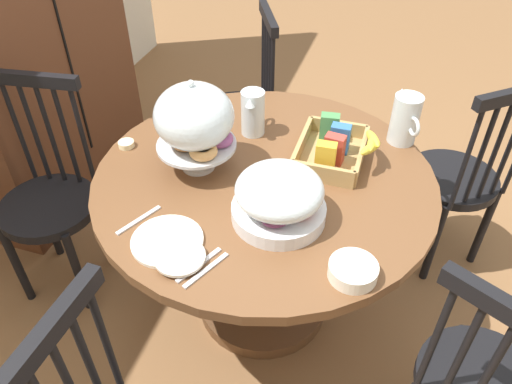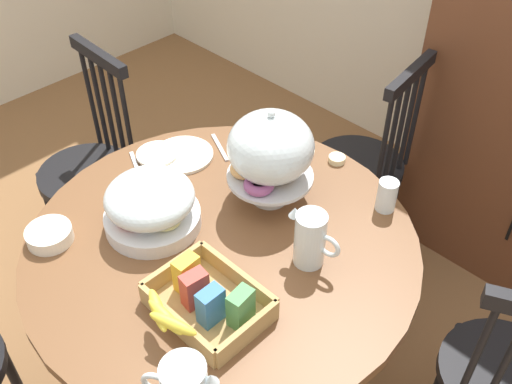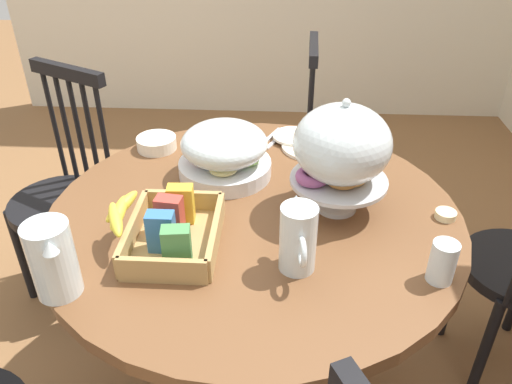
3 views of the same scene
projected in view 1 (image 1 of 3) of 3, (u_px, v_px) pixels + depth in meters
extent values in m
plane|color=brown|center=(283.00, 312.00, 2.20)|extent=(10.00, 10.00, 0.00)
cube|color=brown|center=(8.00, 20.00, 2.31)|extent=(1.10, 0.56, 1.90)
cube|color=black|center=(55.00, 6.00, 2.18)|extent=(0.01, 0.01, 1.52)
cylinder|color=brown|center=(264.00, 179.00, 1.77)|extent=(1.21, 1.21, 0.04)
cylinder|color=brown|center=(264.00, 244.00, 1.98)|extent=(0.14, 0.14, 0.63)
cylinder|color=brown|center=(263.00, 299.00, 2.21)|extent=(0.56, 0.56, 0.06)
cylinder|color=black|center=(451.00, 179.00, 2.20)|extent=(0.40, 0.40, 0.04)
cylinder|color=black|center=(444.00, 191.00, 2.49)|extent=(0.04, 0.04, 0.45)
cylinder|color=black|center=(397.00, 205.00, 2.41)|extent=(0.04, 0.04, 0.45)
cylinder|color=black|center=(484.00, 227.00, 2.29)|extent=(0.04, 0.04, 0.45)
cylinder|color=black|center=(434.00, 244.00, 2.21)|extent=(0.04, 0.04, 0.45)
cylinder|color=black|center=(508.00, 150.00, 1.95)|extent=(0.02, 0.02, 0.48)
cylinder|color=black|center=(494.00, 154.00, 1.93)|extent=(0.02, 0.02, 0.48)
cylinder|color=black|center=(480.00, 158.00, 1.91)|extent=(0.02, 0.02, 0.48)
cylinder|color=black|center=(465.00, 162.00, 1.89)|extent=(0.02, 0.02, 0.48)
cylinder|color=black|center=(237.00, 113.00, 2.63)|extent=(0.40, 0.40, 0.04)
cylinder|color=black|center=(211.00, 136.00, 2.86)|extent=(0.04, 0.04, 0.45)
cylinder|color=black|center=(215.00, 165.00, 2.65)|extent=(0.04, 0.04, 0.45)
cylinder|color=black|center=(259.00, 132.00, 2.89)|extent=(0.04, 0.04, 0.45)
cylinder|color=black|center=(267.00, 160.00, 2.68)|extent=(0.04, 0.04, 0.45)
cylinder|color=black|center=(263.00, 57.00, 2.59)|extent=(0.02, 0.02, 0.48)
cylinder|color=black|center=(265.00, 63.00, 2.54)|extent=(0.02, 0.02, 0.48)
cylinder|color=black|center=(268.00, 69.00, 2.49)|extent=(0.02, 0.02, 0.48)
cylinder|color=black|center=(270.00, 76.00, 2.44)|extent=(0.02, 0.02, 0.48)
cylinder|color=black|center=(272.00, 82.00, 2.38)|extent=(0.02, 0.02, 0.48)
cube|color=black|center=(268.00, 18.00, 2.32)|extent=(0.34, 0.19, 0.05)
cylinder|color=black|center=(49.00, 207.00, 2.06)|extent=(0.40, 0.40, 0.04)
cylinder|color=black|center=(17.00, 264.00, 2.12)|extent=(0.04, 0.04, 0.45)
cylinder|color=black|center=(78.00, 272.00, 2.08)|extent=(0.04, 0.04, 0.45)
cylinder|color=black|center=(48.00, 219.00, 2.33)|extent=(0.04, 0.04, 0.45)
cylinder|color=black|center=(105.00, 226.00, 2.29)|extent=(0.04, 0.04, 0.45)
cylinder|color=black|center=(20.00, 134.00, 2.04)|extent=(0.02, 0.02, 0.48)
cylinder|color=black|center=(36.00, 136.00, 2.03)|extent=(0.02, 0.02, 0.48)
cylinder|color=black|center=(52.00, 137.00, 2.02)|extent=(0.02, 0.02, 0.48)
cylinder|color=black|center=(68.00, 139.00, 2.01)|extent=(0.02, 0.02, 0.48)
cylinder|color=black|center=(84.00, 141.00, 2.01)|extent=(0.02, 0.02, 0.48)
cube|color=black|center=(33.00, 79.00, 1.86)|extent=(0.09, 0.36, 0.05)
cylinder|color=black|center=(93.00, 373.00, 1.23)|extent=(0.02, 0.02, 0.48)
cylinder|color=black|center=(108.00, 349.00, 1.28)|extent=(0.02, 0.02, 0.48)
cube|color=black|center=(46.00, 335.00, 1.01)|extent=(0.36, 0.05, 0.05)
cylinder|color=black|center=(446.00, 366.00, 1.75)|extent=(0.04, 0.04, 0.45)
cylinder|color=black|center=(484.00, 381.00, 1.21)|extent=(0.02, 0.02, 0.48)
cylinder|color=black|center=(457.00, 363.00, 1.25)|extent=(0.02, 0.02, 0.48)
cylinder|color=black|center=(432.00, 345.00, 1.29)|extent=(0.02, 0.02, 0.48)
cylinder|color=silver|center=(198.00, 165.00, 1.79)|extent=(0.12, 0.12, 0.02)
cylinder|color=silver|center=(198.00, 156.00, 1.76)|extent=(0.03, 0.03, 0.09)
cylinder|color=silver|center=(197.00, 145.00, 1.73)|extent=(0.28, 0.28, 0.01)
torus|color=#B27033|center=(198.00, 134.00, 1.74)|extent=(0.10, 0.10, 0.03)
torus|color=#D19347|center=(190.00, 135.00, 1.73)|extent=(0.10, 0.10, 0.03)
torus|color=#935628|center=(186.00, 142.00, 1.70)|extent=(0.10, 0.10, 0.03)
torus|color=tan|center=(203.00, 151.00, 1.66)|extent=(0.10, 0.10, 0.03)
torus|color=#994C84|center=(220.00, 139.00, 1.71)|extent=(0.10, 0.10, 0.03)
ellipsoid|color=silver|center=(194.00, 116.00, 1.65)|extent=(0.27, 0.27, 0.22)
sphere|color=silver|center=(191.00, 83.00, 1.58)|extent=(0.02, 0.02, 0.02)
cylinder|color=silver|center=(279.00, 212.00, 1.57)|extent=(0.30, 0.30, 0.05)
ellipsoid|color=beige|center=(284.00, 190.00, 1.59)|extent=(0.09, 0.09, 0.03)
ellipsoid|color=#8CBF59|center=(259.00, 198.00, 1.56)|extent=(0.09, 0.09, 0.03)
ellipsoid|color=#6B2D4C|center=(275.00, 217.00, 1.49)|extent=(0.09, 0.09, 0.03)
ellipsoid|color=#CC3D33|center=(299.00, 209.00, 1.52)|extent=(0.09, 0.09, 0.03)
ellipsoid|color=silver|center=(279.00, 190.00, 1.51)|extent=(0.28, 0.28, 0.13)
cylinder|color=silver|center=(405.00, 119.00, 1.86)|extent=(0.11, 0.11, 0.19)
cylinder|color=orange|center=(403.00, 126.00, 1.87)|extent=(0.09, 0.09, 0.13)
cone|color=silver|center=(402.00, 92.00, 1.85)|extent=(0.05, 0.05, 0.03)
torus|color=silver|center=(414.00, 127.00, 1.80)|extent=(0.07, 0.05, 0.07)
cylinder|color=silver|center=(253.00, 113.00, 1.90)|extent=(0.09, 0.09, 0.18)
cylinder|color=white|center=(253.00, 119.00, 1.92)|extent=(0.08, 0.08, 0.12)
cone|color=silver|center=(250.00, 103.00, 1.81)|extent=(0.04, 0.04, 0.03)
torus|color=silver|center=(256.00, 103.00, 1.94)|extent=(0.08, 0.02, 0.07)
cube|color=tan|center=(330.00, 157.00, 1.83)|extent=(0.30, 0.22, 0.01)
cube|color=tan|center=(361.00, 156.00, 1.78)|extent=(0.30, 0.02, 0.07)
cube|color=tan|center=(301.00, 145.00, 1.83)|extent=(0.30, 0.02, 0.07)
cube|color=tan|center=(322.00, 174.00, 1.70)|extent=(0.02, 0.22, 0.07)
cube|color=tan|center=(338.00, 129.00, 1.92)|extent=(0.02, 0.22, 0.07)
cube|color=gold|center=(326.00, 157.00, 1.72)|extent=(0.05, 0.07, 0.11)
cube|color=#B23D33|center=(334.00, 149.00, 1.76)|extent=(0.05, 0.08, 0.11)
cube|color=#336BAD|center=(340.00, 138.00, 1.81)|extent=(0.04, 0.07, 0.11)
cube|color=#47894C|center=(329.00, 128.00, 1.86)|extent=(0.05, 0.07, 0.11)
ellipsoid|color=yellow|center=(371.00, 148.00, 1.71)|extent=(0.14, 0.08, 0.05)
ellipsoid|color=yellow|center=(372.00, 143.00, 1.74)|extent=(0.13, 0.03, 0.05)
ellipsoid|color=yellow|center=(373.00, 139.00, 1.76)|extent=(0.14, 0.08, 0.05)
cylinder|color=white|center=(167.00, 241.00, 1.50)|extent=(0.22, 0.22, 0.01)
cylinder|color=white|center=(180.00, 257.00, 1.43)|extent=(0.15, 0.15, 0.01)
cylinder|color=white|center=(353.00, 271.00, 1.39)|extent=(0.14, 0.14, 0.04)
cylinder|color=silver|center=(174.00, 103.00, 2.03)|extent=(0.06, 0.06, 0.11)
cylinder|color=beige|center=(126.00, 144.00, 1.88)|extent=(0.06, 0.06, 0.02)
cube|color=silver|center=(199.00, 265.00, 1.43)|extent=(0.16, 0.08, 0.01)
cube|color=silver|center=(206.00, 270.00, 1.41)|extent=(0.16, 0.08, 0.01)
cube|color=silver|center=(139.00, 220.00, 1.57)|extent=(0.16, 0.08, 0.01)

